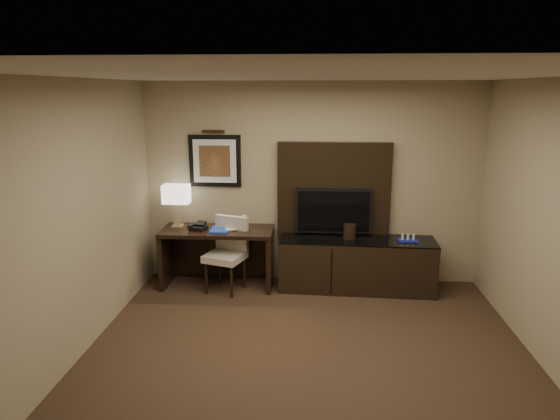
# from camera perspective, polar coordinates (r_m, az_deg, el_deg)

# --- Properties ---
(floor) EXTENTS (4.50, 5.00, 0.01)m
(floor) POSITION_cam_1_polar(r_m,az_deg,el_deg) (4.87, 3.03, -18.59)
(floor) COLOR #312116
(floor) RESTS_ON ground
(ceiling) EXTENTS (4.50, 5.00, 0.01)m
(ceiling) POSITION_cam_1_polar(r_m,az_deg,el_deg) (4.12, 3.52, 15.12)
(ceiling) COLOR silver
(ceiling) RESTS_ON wall_back
(wall_back) EXTENTS (4.50, 0.01, 2.70)m
(wall_back) POSITION_cam_1_polar(r_m,az_deg,el_deg) (6.74, 3.60, 3.01)
(wall_back) COLOR #998A67
(wall_back) RESTS_ON floor
(wall_left) EXTENTS (0.01, 5.00, 2.70)m
(wall_left) POSITION_cam_1_polar(r_m,az_deg,el_deg) (4.88, -24.22, -2.33)
(wall_left) COLOR #998A67
(wall_left) RESTS_ON floor
(desk) EXTENTS (1.48, 0.65, 0.79)m
(desk) POSITION_cam_1_polar(r_m,az_deg,el_deg) (6.77, -7.09, -5.40)
(desk) COLOR black
(desk) RESTS_ON floor
(credenza) EXTENTS (2.03, 0.64, 0.69)m
(credenza) POSITION_cam_1_polar(r_m,az_deg,el_deg) (6.68, 8.72, -6.14)
(credenza) COLOR black
(credenza) RESTS_ON floor
(tv_wall_panel) EXTENTS (1.50, 0.12, 1.30)m
(tv_wall_panel) POSITION_cam_1_polar(r_m,az_deg,el_deg) (6.70, 6.16, 2.19)
(tv_wall_panel) COLOR black
(tv_wall_panel) RESTS_ON wall_back
(tv) EXTENTS (1.00, 0.08, 0.60)m
(tv) POSITION_cam_1_polar(r_m,az_deg,el_deg) (6.65, 6.13, -0.09)
(tv) COLOR black
(tv) RESTS_ON tv_wall_panel
(artwork) EXTENTS (0.70, 0.04, 0.70)m
(artwork) POSITION_cam_1_polar(r_m,az_deg,el_deg) (6.80, -7.43, 5.58)
(artwork) COLOR black
(artwork) RESTS_ON wall_back
(picture_light) EXTENTS (0.04, 0.04, 0.30)m
(picture_light) POSITION_cam_1_polar(r_m,az_deg,el_deg) (6.72, -7.60, 8.91)
(picture_light) COLOR #432C15
(picture_light) RESTS_ON wall_back
(desk_chair) EXTENTS (0.60, 0.65, 0.96)m
(desk_chair) POSITION_cam_1_polar(r_m,az_deg,el_deg) (6.55, -6.30, -5.25)
(desk_chair) COLOR beige
(desk_chair) RESTS_ON floor
(table_lamp) EXTENTS (0.35, 0.25, 0.52)m
(table_lamp) POSITION_cam_1_polar(r_m,az_deg,el_deg) (6.82, -11.70, 0.27)
(table_lamp) COLOR tan
(table_lamp) RESTS_ON desk
(desk_phone) EXTENTS (0.24, 0.23, 0.10)m
(desk_phone) POSITION_cam_1_polar(r_m,az_deg,el_deg) (6.65, -9.32, -1.83)
(desk_phone) COLOR black
(desk_phone) RESTS_ON desk
(blue_folder) EXTENTS (0.25, 0.33, 0.02)m
(blue_folder) POSITION_cam_1_polar(r_m,az_deg,el_deg) (6.59, -6.85, -2.25)
(blue_folder) COLOR #193EA6
(blue_folder) RESTS_ON desk
(book) EXTENTS (0.16, 0.08, 0.22)m
(book) POSITION_cam_1_polar(r_m,az_deg,el_deg) (6.59, -6.37, -1.30)
(book) COLOR #BDA995
(book) RESTS_ON desk
(water_bottle) EXTENTS (0.07, 0.07, 0.19)m
(water_bottle) POSITION_cam_1_polar(r_m,az_deg,el_deg) (6.61, -4.15, -1.37)
(water_bottle) COLOR #ACBCC3
(water_bottle) RESTS_ON desk
(ice_bucket) EXTENTS (0.20, 0.20, 0.19)m
(ice_bucket) POSITION_cam_1_polar(r_m,az_deg,el_deg) (6.57, 7.96, -2.43)
(ice_bucket) COLOR black
(ice_bucket) RESTS_ON credenza
(minibar_tray) EXTENTS (0.25, 0.15, 0.09)m
(minibar_tray) POSITION_cam_1_polar(r_m,az_deg,el_deg) (6.60, 14.42, -3.10)
(minibar_tray) COLOR navy
(minibar_tray) RESTS_ON credenza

